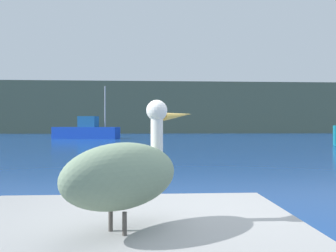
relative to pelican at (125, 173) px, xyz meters
name	(u,v)px	position (x,y,z in m)	size (l,w,h in m)	color
hillside_backdrop	(151,110)	(0.76, 64.14, 3.35)	(140.00, 16.70, 8.80)	#5B664C
pelican	(125,173)	(0.00, 0.00, 0.00)	(1.02, 1.02, 0.89)	gray
fishing_boat_blue	(87,131)	(-6.20, 34.31, -0.26)	(7.01, 3.27, 5.43)	blue
mooring_buoy	(105,158)	(-1.29, 9.44, -0.79)	(0.51, 0.51, 0.51)	red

